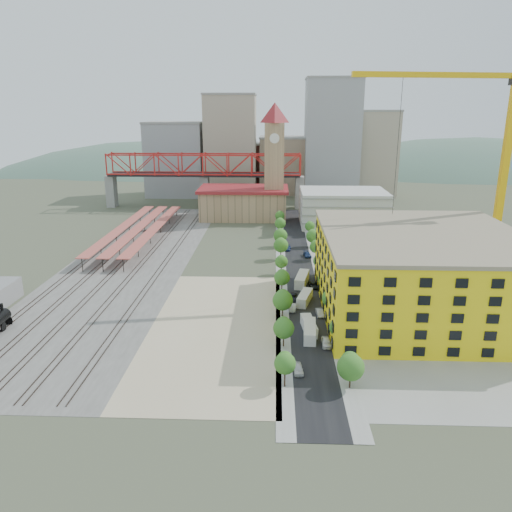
{
  "coord_description": "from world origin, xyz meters",
  "views": [
    {
      "loc": [
        8.54,
        -130.25,
        45.45
      ],
      "look_at": [
        3.9,
        -10.48,
        10.0
      ],
      "focal_mm": 35.0,
      "sensor_mm": 36.0,
      "label": 1
    }
  ],
  "objects_px": {
    "site_trailer_c": "(305,298)",
    "site_trailer_d": "(302,279)",
    "construction_building": "(420,272)",
    "site_trailer_a": "(310,331)",
    "tower_crane": "(495,136)",
    "car_0": "(298,369)",
    "site_trailer_b": "(309,326)",
    "clock_tower": "(274,151)"
  },
  "relations": [
    {
      "from": "site_trailer_c",
      "to": "site_trailer_d",
      "type": "xyz_separation_m",
      "value": [
        0.0,
        13.24,
        0.19
      ]
    },
    {
      "from": "construction_building",
      "to": "site_trailer_a",
      "type": "relative_size",
      "value": 5.44
    },
    {
      "from": "tower_crane",
      "to": "site_trailer_a",
      "type": "height_order",
      "value": "tower_crane"
    },
    {
      "from": "site_trailer_c",
      "to": "site_trailer_d",
      "type": "distance_m",
      "value": 13.25
    },
    {
      "from": "site_trailer_a",
      "to": "site_trailer_d",
      "type": "height_order",
      "value": "site_trailer_d"
    },
    {
      "from": "construction_building",
      "to": "site_trailer_a",
      "type": "distance_m",
      "value": 31.33
    },
    {
      "from": "site_trailer_c",
      "to": "car_0",
      "type": "distance_m",
      "value": 34.02
    },
    {
      "from": "site_trailer_b",
      "to": "site_trailer_d",
      "type": "distance_m",
      "value": 29.51
    },
    {
      "from": "site_trailer_a",
      "to": "car_0",
      "type": "bearing_deg",
      "value": -98.23
    },
    {
      "from": "site_trailer_b",
      "to": "car_0",
      "type": "distance_m",
      "value": 17.88
    },
    {
      "from": "clock_tower",
      "to": "construction_building",
      "type": "height_order",
      "value": "clock_tower"
    },
    {
      "from": "site_trailer_b",
      "to": "site_trailer_a",
      "type": "bearing_deg",
      "value": -96.93
    },
    {
      "from": "site_trailer_c",
      "to": "car_0",
      "type": "xyz_separation_m",
      "value": [
        -3.0,
        -33.89,
        -0.48
      ]
    },
    {
      "from": "construction_building",
      "to": "tower_crane",
      "type": "xyz_separation_m",
      "value": [
        23.49,
        25.18,
        29.22
      ]
    },
    {
      "from": "car_0",
      "to": "construction_building",
      "type": "bearing_deg",
      "value": 42.23
    },
    {
      "from": "site_trailer_d",
      "to": "car_0",
      "type": "height_order",
      "value": "site_trailer_d"
    },
    {
      "from": "tower_crane",
      "to": "site_trailer_c",
      "type": "xyz_separation_m",
      "value": [
        -49.49,
        -21.53,
        -37.42
      ]
    },
    {
      "from": "site_trailer_d",
      "to": "car_0",
      "type": "relative_size",
      "value": 2.4
    },
    {
      "from": "clock_tower",
      "to": "site_trailer_a",
      "type": "xyz_separation_m",
      "value": [
        8.0,
        -115.47,
        -27.42
      ]
    },
    {
      "from": "clock_tower",
      "to": "tower_crane",
      "type": "bearing_deg",
      "value": -52.46
    },
    {
      "from": "site_trailer_c",
      "to": "clock_tower",
      "type": "bearing_deg",
      "value": 109.61
    },
    {
      "from": "site_trailer_a",
      "to": "car_0",
      "type": "distance_m",
      "value": 15.06
    },
    {
      "from": "clock_tower",
      "to": "site_trailer_d",
      "type": "xyz_separation_m",
      "value": [
        8.0,
        -83.09,
        -27.3
      ]
    },
    {
      "from": "clock_tower",
      "to": "site_trailer_a",
      "type": "height_order",
      "value": "clock_tower"
    },
    {
      "from": "site_trailer_b",
      "to": "car_0",
      "type": "relative_size",
      "value": 2.02
    },
    {
      "from": "construction_building",
      "to": "site_trailer_c",
      "type": "xyz_separation_m",
      "value": [
        -26.0,
        3.66,
        -8.2
      ]
    },
    {
      "from": "tower_crane",
      "to": "car_0",
      "type": "distance_m",
      "value": 85.22
    },
    {
      "from": "site_trailer_b",
      "to": "site_trailer_c",
      "type": "bearing_deg",
      "value": 83.07
    },
    {
      "from": "construction_building",
      "to": "site_trailer_d",
      "type": "height_order",
      "value": "construction_building"
    },
    {
      "from": "clock_tower",
      "to": "tower_crane",
      "type": "distance_m",
      "value": 94.87
    },
    {
      "from": "site_trailer_c",
      "to": "tower_crane",
      "type": "bearing_deg",
      "value": 38.37
    },
    {
      "from": "site_trailer_b",
      "to": "site_trailer_d",
      "type": "bearing_deg",
      "value": 83.07
    },
    {
      "from": "site_trailer_c",
      "to": "construction_building",
      "type": "bearing_deg",
      "value": 6.85
    },
    {
      "from": "construction_building",
      "to": "tower_crane",
      "type": "relative_size",
      "value": 0.81
    },
    {
      "from": "clock_tower",
      "to": "car_0",
      "type": "height_order",
      "value": "clock_tower"
    },
    {
      "from": "clock_tower",
      "to": "site_trailer_d",
      "type": "distance_m",
      "value": 87.83
    },
    {
      "from": "construction_building",
      "to": "site_trailer_a",
      "type": "bearing_deg",
      "value": -149.24
    },
    {
      "from": "tower_crane",
      "to": "site_trailer_a",
      "type": "bearing_deg",
      "value": -140.59
    },
    {
      "from": "clock_tower",
      "to": "construction_building",
      "type": "bearing_deg",
      "value": -71.22
    },
    {
      "from": "clock_tower",
      "to": "tower_crane",
      "type": "xyz_separation_m",
      "value": [
        57.49,
        -74.81,
        9.93
      ]
    },
    {
      "from": "tower_crane",
      "to": "site_trailer_b",
      "type": "bearing_deg",
      "value": -142.64
    },
    {
      "from": "site_trailer_b",
      "to": "site_trailer_c",
      "type": "height_order",
      "value": "site_trailer_c"
    }
  ]
}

